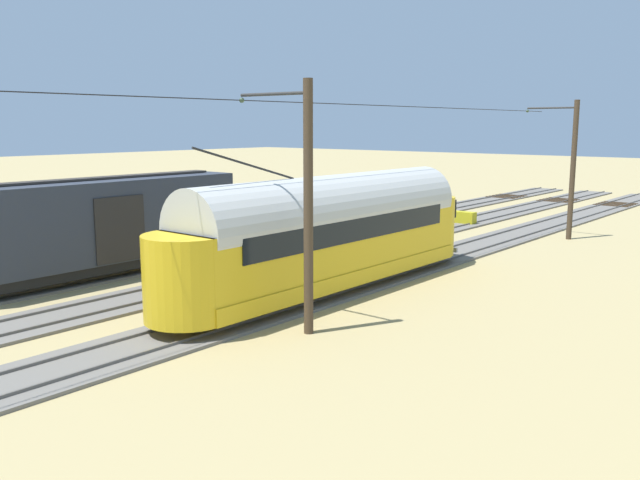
{
  "coord_description": "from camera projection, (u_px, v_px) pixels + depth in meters",
  "views": [
    {
      "loc": [
        -19.55,
        22.7,
        6.1
      ],
      "look_at": [
        -3.47,
        3.4,
        1.76
      ],
      "focal_mm": 37.6,
      "sensor_mm": 36.0,
      "label": 1
    }
  ],
  "objects": [
    {
      "name": "ground_plane",
      "position": [
        309.0,
        260.0,
        30.56
      ],
      "size": [
        220.0,
        220.0,
        0.0
      ],
      "primitive_type": "plane",
      "color": "tan"
    },
    {
      "name": "track_adjacent_siding",
      "position": [
        314.0,
        258.0,
        30.78
      ],
      "size": [
        2.8,
        80.0,
        0.18
      ],
      "color": "#666059",
      "rests_on": "ground"
    },
    {
      "name": "vintage_streetcar",
      "position": [
        331.0,
        231.0,
        24.42
      ],
      "size": [
        2.65,
        15.88,
        5.3
      ],
      "color": "gold",
      "rests_on": "ground"
    },
    {
      "name": "catenary_pole_mid_near",
      "position": [
        306.0,
        204.0,
        19.24
      ],
      "size": [
        2.89,
        0.28,
        7.38
      ],
      "color": "#423323",
      "rests_on": "ground"
    },
    {
      "name": "track_end_bumper",
      "position": [
        461.0,
        218.0,
        41.41
      ],
      "size": [
        1.8,
        0.6,
        0.8
      ],
      "primitive_type": "cube",
      "color": "#B2A519",
      "rests_on": "ground"
    },
    {
      "name": "track_third_siding",
      "position": [
        247.0,
        247.0,
        33.57
      ],
      "size": [
        2.8,
        80.0,
        0.18
      ],
      "color": "#666059",
      "rests_on": "ground"
    },
    {
      "name": "catenary_pole_foreground",
      "position": [
        572.0,
        167.0,
        35.5
      ],
      "size": [
        2.89,
        0.28,
        7.38
      ],
      "color": "#423323",
      "rests_on": "ground"
    },
    {
      "name": "track_streetcar_siding",
      "position": [
        394.0,
        271.0,
        28.0
      ],
      "size": [
        2.8,
        80.0,
        0.18
      ],
      "color": "#666059",
      "rests_on": "ground"
    },
    {
      "name": "boxcar_adjacent",
      "position": [
        99.0,
        223.0,
        27.0
      ],
      "size": [
        2.96,
        12.01,
        3.85
      ],
      "color": "#2D333D",
      "rests_on": "ground"
    }
  ]
}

